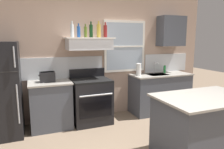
% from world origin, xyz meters
% --- Properties ---
extents(back_wall, '(5.40, 0.11, 2.70)m').
position_xyz_m(back_wall, '(0.03, 2.23, 1.35)').
color(back_wall, tan).
rests_on(back_wall, ground_plane).
extents(counter_left_of_stove, '(0.79, 0.63, 0.91)m').
position_xyz_m(counter_left_of_stove, '(-1.05, 1.90, 0.46)').
color(counter_left_of_stove, '#474C56').
rests_on(counter_left_of_stove, ground_plane).
extents(toaster, '(0.30, 0.20, 0.19)m').
position_xyz_m(toaster, '(-1.09, 1.92, 1.01)').
color(toaster, black).
rests_on(toaster, counter_left_of_stove).
extents(stove_range, '(0.76, 0.69, 1.09)m').
position_xyz_m(stove_range, '(-0.25, 1.86, 0.46)').
color(stove_range, black).
rests_on(stove_range, ground_plane).
extents(range_hood_shelf, '(0.96, 0.52, 0.24)m').
position_xyz_m(range_hood_shelf, '(-0.25, 1.96, 1.62)').
color(range_hood_shelf, silver).
extents(bottle_clear_tall, '(0.06, 0.06, 0.31)m').
position_xyz_m(bottle_clear_tall, '(-0.59, 1.93, 1.88)').
color(bottle_clear_tall, silver).
rests_on(bottle_clear_tall, range_hood_shelf).
extents(bottle_blue_liqueur, '(0.07, 0.07, 0.27)m').
position_xyz_m(bottle_blue_liqueur, '(-0.45, 1.99, 1.86)').
color(bottle_blue_liqueur, '#1E478C').
rests_on(bottle_blue_liqueur, range_hood_shelf).
extents(bottle_olive_oil_square, '(0.06, 0.06, 0.26)m').
position_xyz_m(bottle_olive_oil_square, '(-0.31, 1.99, 1.86)').
color(bottle_olive_oil_square, '#4C601E').
rests_on(bottle_olive_oil_square, range_hood_shelf).
extents(bottle_dark_green_wine, '(0.07, 0.07, 0.32)m').
position_xyz_m(bottle_dark_green_wine, '(-0.19, 2.02, 1.88)').
color(bottle_dark_green_wine, '#143819').
rests_on(bottle_dark_green_wine, range_hood_shelf).
extents(bottle_champagne_gold_foil, '(0.08, 0.08, 0.32)m').
position_xyz_m(bottle_champagne_gold_foil, '(-0.05, 1.93, 1.88)').
color(bottle_champagne_gold_foil, '#B29333').
rests_on(bottle_champagne_gold_foil, range_hood_shelf).
extents(bottle_red_label_wine, '(0.07, 0.07, 0.31)m').
position_xyz_m(bottle_red_label_wine, '(0.09, 1.94, 1.87)').
color(bottle_red_label_wine, maroon).
rests_on(bottle_red_label_wine, range_hood_shelf).
extents(counter_right_with_sink, '(1.43, 0.63, 0.91)m').
position_xyz_m(counter_right_with_sink, '(1.45, 1.90, 0.46)').
color(counter_right_with_sink, '#474C56').
rests_on(counter_right_with_sink, ground_plane).
extents(sink_faucet, '(0.03, 0.17, 0.28)m').
position_xyz_m(sink_faucet, '(1.35, 2.00, 1.08)').
color(sink_faucet, silver).
rests_on(sink_faucet, counter_right_with_sink).
extents(paper_towel_roll, '(0.11, 0.11, 0.27)m').
position_xyz_m(paper_towel_roll, '(0.87, 1.90, 1.04)').
color(paper_towel_roll, white).
rests_on(paper_towel_roll, counter_right_with_sink).
extents(dish_soap_bottle, '(0.06, 0.06, 0.18)m').
position_xyz_m(dish_soap_bottle, '(1.63, 2.00, 1.00)').
color(dish_soap_bottle, '#268C3F').
rests_on(dish_soap_bottle, counter_right_with_sink).
extents(kitchen_island, '(1.40, 0.90, 0.91)m').
position_xyz_m(kitchen_island, '(0.93, 0.03, 0.46)').
color(kitchen_island, '#474C56').
rests_on(kitchen_island, ground_plane).
extents(upper_cabinet_right, '(0.64, 0.32, 0.70)m').
position_xyz_m(upper_cabinet_right, '(1.80, 2.04, 1.90)').
color(upper_cabinet_right, '#474C56').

